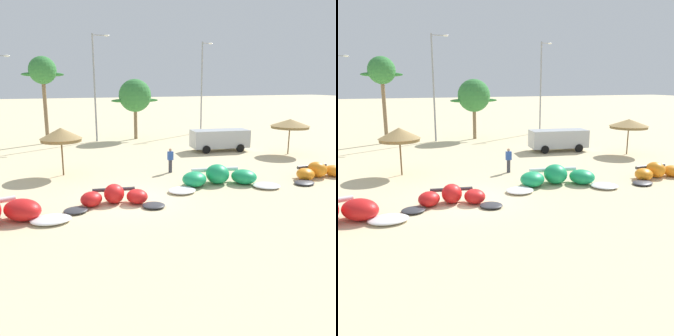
% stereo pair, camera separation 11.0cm
% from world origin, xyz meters
% --- Properties ---
extents(ground_plane, '(260.00, 260.00, 0.00)m').
position_xyz_m(ground_plane, '(0.00, 0.00, 0.00)').
color(ground_plane, beige).
extents(kite_left_of_center, '(4.93, 2.69, 0.96)m').
position_xyz_m(kite_left_of_center, '(-0.83, -0.38, 0.37)').
color(kite_left_of_center, '#333338').
rests_on(kite_left_of_center, ground).
extents(kite_center, '(6.75, 3.70, 1.14)m').
position_xyz_m(kite_center, '(5.66, 0.87, 0.44)').
color(kite_center, white).
rests_on(kite_center, ground).
extents(kite_right_of_center, '(5.46, 2.48, 0.96)m').
position_xyz_m(kite_right_of_center, '(12.33, 0.01, 0.37)').
color(kite_right_of_center, '#333338').
rests_on(kite_right_of_center, ground).
extents(beach_umbrella_near_van, '(2.65, 2.65, 3.07)m').
position_xyz_m(beach_umbrella_near_van, '(-2.60, 6.51, 2.63)').
color(beach_umbrella_near_van, brown).
rests_on(beach_umbrella_near_van, ground).
extents(beach_umbrella_middle, '(3.18, 3.18, 2.92)m').
position_xyz_m(beach_umbrella_middle, '(15.65, 7.14, 2.54)').
color(beach_umbrella_middle, brown).
rests_on(beach_umbrella_middle, ground).
extents(parked_van, '(5.17, 2.70, 1.84)m').
position_xyz_m(parked_van, '(10.88, 10.51, 1.09)').
color(parked_van, '#B2B7BC').
rests_on(parked_van, ground).
extents(person_near_kites, '(0.36, 0.24, 1.62)m').
position_xyz_m(person_near_kites, '(4.11, 4.71, 0.82)').
color(person_near_kites, '#383842').
rests_on(person_near_kites, ground).
extents(palm_left_of_gap, '(3.89, 2.59, 8.27)m').
position_xyz_m(palm_left_of_gap, '(-2.79, 20.19, 6.79)').
color(palm_left_of_gap, '#7F6647').
rests_on(palm_left_of_gap, ground).
extents(palm_center_left, '(5.06, 3.37, 6.21)m').
position_xyz_m(palm_center_left, '(6.11, 19.84, 4.48)').
color(palm_center_left, '#7F6647').
rests_on(palm_center_left, ground).
extents(lamppost_east_center, '(1.76, 0.24, 10.43)m').
position_xyz_m(lamppost_east_center, '(2.07, 19.65, 5.76)').
color(lamppost_east_center, gray).
rests_on(lamppost_east_center, ground).
extents(lamppost_east, '(1.39, 0.24, 10.37)m').
position_xyz_m(lamppost_east, '(14.86, 21.88, 5.69)').
color(lamppost_east, gray).
rests_on(lamppost_east, ground).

